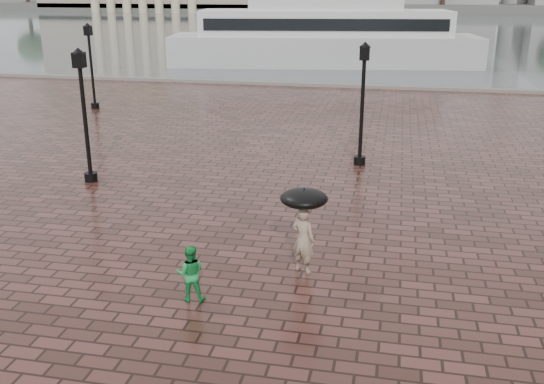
{
  "coord_description": "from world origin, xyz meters",
  "views": [
    {
      "loc": [
        4.23,
        -8.35,
        6.51
      ],
      "look_at": [
        1.23,
        6.15,
        1.4
      ],
      "focal_mm": 40.0,
      "sensor_mm": 36.0,
      "label": 1
    }
  ],
  "objects_px": {
    "ferry_near": "(324,35)",
    "adult_pedestrian": "(303,240)",
    "street_lamps": "(170,90)",
    "child_pedestrian": "(190,273)"
  },
  "relations": [
    {
      "from": "adult_pedestrian",
      "to": "ferry_near",
      "type": "bearing_deg",
      "value": -60.63
    },
    {
      "from": "adult_pedestrian",
      "to": "street_lamps",
      "type": "bearing_deg",
      "value": -32.82
    },
    {
      "from": "street_lamps",
      "to": "child_pedestrian",
      "type": "height_order",
      "value": "street_lamps"
    },
    {
      "from": "street_lamps",
      "to": "child_pedestrian",
      "type": "relative_size",
      "value": 12.11
    },
    {
      "from": "adult_pedestrian",
      "to": "ferry_near",
      "type": "xyz_separation_m",
      "value": [
        -4.31,
        38.54,
        1.68
      ]
    },
    {
      "from": "street_lamps",
      "to": "ferry_near",
      "type": "distance_m",
      "value": 27.95
    },
    {
      "from": "adult_pedestrian",
      "to": "ferry_near",
      "type": "height_order",
      "value": "ferry_near"
    },
    {
      "from": "child_pedestrian",
      "to": "ferry_near",
      "type": "distance_m",
      "value": 40.49
    },
    {
      "from": "street_lamps",
      "to": "adult_pedestrian",
      "type": "height_order",
      "value": "street_lamps"
    },
    {
      "from": "ferry_near",
      "to": "adult_pedestrian",
      "type": "bearing_deg",
      "value": -92.18
    }
  ]
}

